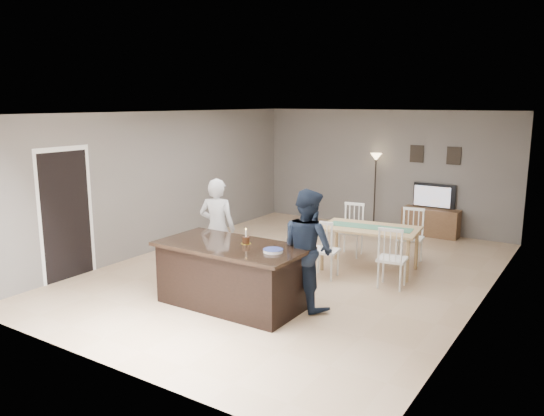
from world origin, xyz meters
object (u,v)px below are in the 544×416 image
Objects in this scene: man at (308,249)px; plate_stack at (273,251)px; woman at (217,228)px; television at (433,196)px; tv_console at (431,222)px; dining_table at (370,235)px; birthday_cake at (246,240)px; floor_lamp at (376,170)px; kitchen_island at (232,275)px.

man is 6.24× the size of plate_stack.
television is at bearing -131.25° from woman.
tv_console is 0.60× the size of dining_table.
television is at bearing -72.68° from man.
plate_stack is at bearing 89.02° from man.
television is 0.54× the size of man.
man reaches higher than birthday_cake.
tv_console is 0.69× the size of floor_lamp.
floor_lamp reaches higher than dining_table.
birthday_cake reaches higher than plate_stack.
woman is 6.11× the size of plate_stack.
kitchen_island is 2.79m from dining_table.
television is 3.35× the size of plate_stack.
birthday_cake is at bearing -101.03° from tv_console.
woman is at bearing 137.77° from kitchen_island.
dining_table reaches higher than plate_stack.
dining_table is (0.09, 2.05, -0.22)m from man.
television is 5.67m from plate_stack.
floor_lamp reaches higher than television.
plate_stack is (0.56, -0.16, -0.03)m from birthday_cake.
birthday_cake is (-0.78, -0.40, 0.10)m from man.
television reaches higher than birthday_cake.
kitchen_island is at bearing 77.99° from television.
kitchen_island is 1.07× the size of dining_table.
kitchen_island is 9.62× the size of birthday_cake.
dining_table is at bearing -72.08° from man.
television reaches higher than plate_stack.
television is 4.09× the size of birthday_cake.
kitchen_island is 1.26× the size of man.
floor_lamp is at bearing 91.24° from kitchen_island.
plate_stack is (-0.22, -0.56, 0.07)m from man.
floor_lamp reaches higher than kitchen_island.
man reaches higher than television.
kitchen_island is at bearing -102.16° from tv_console.
tv_console is 5.56m from birthday_cake.
woman is 0.96× the size of floor_lamp.
kitchen_island is at bearing 120.75° from woman.
man reaches higher than woman.
kitchen_island is 0.54m from birthday_cake.
woman is 2.63m from dining_table.
dining_table is 1.16× the size of floor_lamp.
tv_console is at bearing -0.87° from floor_lamp.
plate_stack is at bearing -0.84° from kitchen_island.
woman reaches higher than birthday_cake.
woman is at bearing -145.68° from dining_table.
plate_stack is (-0.50, -5.58, 0.62)m from tv_console.
plate_stack is (0.70, -0.01, 0.47)m from kitchen_island.
television is 0.46× the size of dining_table.
floor_lamp is (-0.12, 5.59, 0.89)m from kitchen_island.
floor_lamp is at bearing 179.13° from tv_console.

